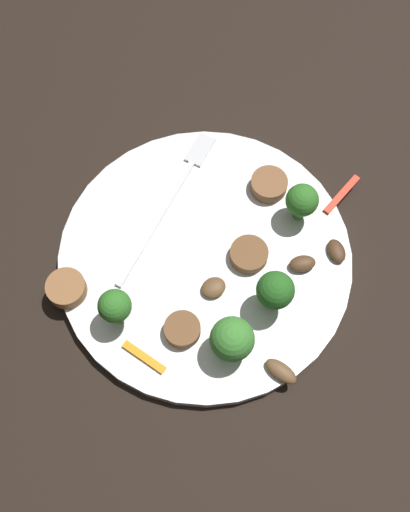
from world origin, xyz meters
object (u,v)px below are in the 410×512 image
Objects in this scene: mushroom_0 at (302,264)px; pepper_strip_1 at (342,194)px; sausage_slice_0 at (182,330)px; sausage_slice_1 at (66,288)px; mushroom_1 at (336,251)px; mushroom_2 at (214,288)px; sausage_slice_2 at (249,254)px; broccoli_floret_0 at (302,201)px; fork at (172,196)px; broccoli_floret_3 at (115,307)px; plate at (205,259)px; broccoli_floret_2 at (275,291)px; pepper_strip_0 at (144,357)px; broccoli_floret_1 at (232,339)px; mushroom_3 at (281,371)px; sausage_slice_3 at (269,185)px.

mushroom_0 reaches higher than pepper_strip_1.
sausage_slice_1 is at bearing 91.89° from sausage_slice_0.
mushroom_0 is 1.02× the size of mushroom_1.
mushroom_0 is at bearing 133.81° from mushroom_1.
mushroom_2 is 0.16m from pepper_strip_1.
broccoli_floret_0 is at bearing -26.35° from sausage_slice_2.
sausage_slice_0 is (-0.12, -0.06, 0.00)m from fork.
plate is at bearing -30.00° from broccoli_floret_3.
broccoli_floret_2 reaches higher than mushroom_0.
broccoli_floret_2 is 0.13m from pepper_strip_0.
sausage_slice_1 is 1.45× the size of mushroom_0.
broccoli_floret_2 is at bearing -134.99° from sausage_slice_2.
plate is 0.10m from broccoli_floret_1.
sausage_slice_2 is at bearing -41.35° from broccoli_floret_3.
pepper_strip_0 is (-0.02, -0.03, -0.03)m from broccoli_floret_3.
fork is at bearing 61.89° from broccoli_floret_2.
broccoli_floret_2 reaches higher than mushroom_3.
broccoli_floret_1 and broccoli_floret_3 have the same top height.
sausage_slice_0 is at bearing 172.37° from sausage_slice_3.
mushroom_1 is 0.06m from pepper_strip_1.
sausage_slice_0 is 0.04m from pepper_strip_0.
mushroom_0 is at bearing 171.53° from pepper_strip_1.
broccoli_floret_1 is 0.05m from sausage_slice_0.
sausage_slice_0 is 1.33× the size of mushroom_1.
sausage_slice_2 and mushroom_0 have the same top height.
sausage_slice_1 is at bearing 90.39° from mushroom_3.
mushroom_1 is 0.79× the size of mushroom_3.
broccoli_floret_2 is 1.48× the size of sausage_slice_2.
fork is 3.67× the size of broccoli_floret_1.
sausage_slice_2 is 0.82× the size of pepper_strip_0.
pepper_strip_1 is (0.04, -0.03, -0.03)m from broccoli_floret_0.
sausage_slice_0 reaches higher than pepper_strip_0.
broccoli_floret_1 is 0.10m from mushroom_0.
sausage_slice_3 is 0.69× the size of pepper_strip_1.
fork is at bearing 70.48° from sausage_slice_2.
broccoli_floret_3 reaches higher than sausage_slice_3.
plate is 0.09m from broccoli_floret_2.
broccoli_floret_1 is 1.38× the size of sausage_slice_1.
mushroom_3 is (-0.00, -0.05, -0.02)m from broccoli_floret_1.
mushroom_0 is at bearing -17.07° from broccoli_floret_2.
broccoli_floret_0 is 0.95× the size of broccoli_floret_3.
broccoli_floret_1 is 0.06m from mushroom_2.
broccoli_floret_0 is at bearing -23.89° from pepper_strip_0.
broccoli_floret_0 is 1.44× the size of sausage_slice_0.
sausage_slice_0 reaches higher than plate.
broccoli_floret_1 reaches higher than plate.
plate is 11.31× the size of mushroom_1.
fork is 0.16m from pepper_strip_0.
broccoli_floret_2 is 1.47× the size of sausage_slice_1.
pepper_strip_0 is (-0.03, -0.09, -0.01)m from sausage_slice_1.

